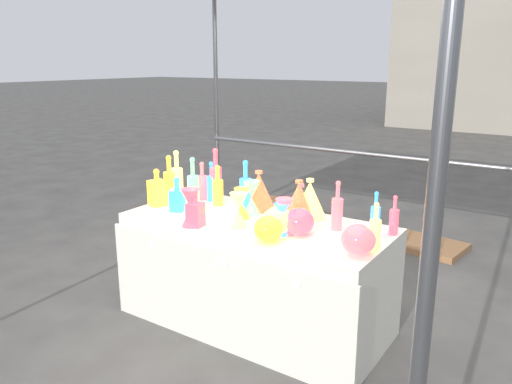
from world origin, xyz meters
The scene contains 33 objects.
ground centered at (0.00, 0.00, 0.00)m, with size 80.00×80.00×0.00m, color #63605C.
display_table centered at (0.00, -0.01, 0.37)m, with size 1.84×0.83×0.75m.
cardboard_box_closed centered at (-0.73, 1.65, 0.19)m, with size 0.51×0.37×0.37m, color #A5734A.
cardboard_box_flat centered at (0.60, 2.12, 0.03)m, with size 0.71×0.51×0.06m, color #A5734A.
bottle_0 centered at (-0.44, 0.16, 0.90)m, with size 0.08×0.08×0.30m, color red, non-canonical shape.
bottle_1 centered at (-0.56, 0.22, 0.90)m, with size 0.07×0.07×0.31m, color #1A933D, non-canonical shape.
bottle_2 centered at (-0.53, 0.25, 0.95)m, with size 0.09×0.09×0.41m, color orange, non-canonical shape.
bottle_3 centered at (-0.64, 0.22, 0.90)m, with size 0.08×0.08×0.30m, color #201BA2, non-canonical shape.
bottle_4 centered at (-0.81, 0.12, 0.94)m, with size 0.09×0.09×0.38m, color #148282, non-canonical shape.
bottle_5 centered at (-0.54, -0.01, 0.94)m, with size 0.08×0.08×0.38m, color #A32076, non-canonical shape.
bottle_6 centered at (-0.83, 0.06, 0.93)m, with size 0.09×0.09×0.35m, color red, non-canonical shape.
bottle_7 centered at (-0.20, 0.16, 0.93)m, with size 0.09×0.09×0.37m, color #1A933D, non-canonical shape.
decanter_0 centered at (-0.81, -0.10, 0.89)m, with size 0.11×0.11×0.28m, color red, non-canonical shape.
decanter_1 centered at (-0.26, -0.31, 0.87)m, with size 0.10×0.10×0.25m, color orange, non-canonical shape.
decanter_2 centered at (-0.60, -0.12, 0.87)m, with size 0.10×0.10×0.25m, color #1A933D, non-canonical shape.
hourglass_0 centered at (-0.29, -0.32, 0.87)m, with size 0.12×0.12×0.25m, color orange, non-canonical shape.
hourglass_1 centered at (0.29, -0.12, 0.86)m, with size 0.11×0.11×0.22m, color #201BA2, non-canonical shape.
hourglass_2 centered at (-0.02, -0.17, 0.86)m, with size 0.11×0.11×0.23m, color #148282, non-canonical shape.
hourglass_3 centered at (-0.10, 0.10, 0.87)m, with size 0.12×0.12×0.24m, color #A32076, non-canonical shape.
hourglass_4 centered at (-0.11, -0.01, 0.86)m, with size 0.11×0.11×0.21m, color red, non-canonical shape.
hourglass_5 centered at (0.29, -0.14, 0.85)m, with size 0.10×0.10×0.20m, color #1A933D, non-canonical shape.
globe_0 centered at (0.28, -0.29, 0.82)m, with size 0.18×0.18×0.14m, color red, non-canonical shape.
globe_1 centered at (0.25, -0.14, 0.83)m, with size 0.19×0.19×0.15m, color #148282, non-canonical shape.
globe_2 centered at (0.38, -0.09, 0.83)m, with size 0.19×0.19×0.15m, color orange, non-canonical shape.
globe_3 centered at (0.81, -0.19, 0.83)m, with size 0.19×0.19×0.16m, color #201BA2, non-canonical shape.
lampshade_0 centered at (0.22, 0.18, 0.89)m, with size 0.23×0.23×0.27m, color gold, non-canonical shape.
lampshade_1 centered at (-0.14, 0.24, 0.89)m, with size 0.24×0.24×0.28m, color gold, non-canonical shape.
lampshade_2 centered at (0.21, 0.23, 0.87)m, with size 0.20×0.20×0.24m, color #201BA2, non-canonical shape.
lampshade_3 centered at (0.26, 0.27, 0.89)m, with size 0.23×0.23×0.27m, color #148282, non-canonical shape.
bottle_8 centered at (0.75, 0.20, 0.88)m, with size 0.06×0.06×0.27m, color #1A933D, non-canonical shape.
bottle_9 centered at (0.86, 0.24, 0.88)m, with size 0.06×0.06×0.25m, color orange, non-canonical shape.
bottle_10 centered at (0.53, 0.13, 0.91)m, with size 0.07×0.07×0.32m, color #201BA2, non-canonical shape.
bottle_11 centered at (0.86, -0.08, 0.89)m, with size 0.06×0.06×0.28m, color #148282, non-canonical shape.
Camera 1 is at (1.77, -2.66, 1.79)m, focal length 35.00 mm.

